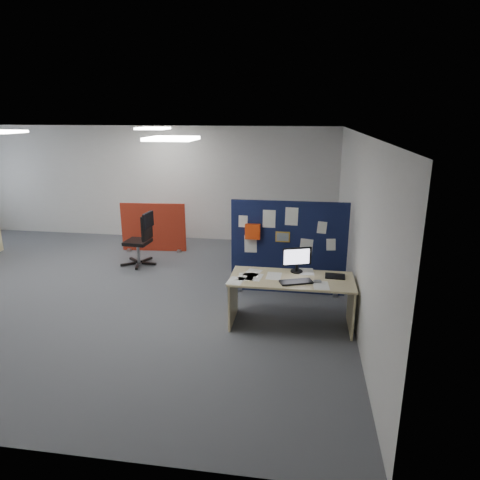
# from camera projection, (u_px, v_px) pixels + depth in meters

# --- Properties ---
(floor) EXTENTS (9.00, 9.00, 0.00)m
(floor) POSITION_uv_depth(u_px,v_px,m) (85.00, 291.00, 7.45)
(floor) COLOR #515459
(floor) RESTS_ON ground
(ceiling) EXTENTS (9.00, 7.00, 0.02)m
(ceiling) POSITION_uv_depth(u_px,v_px,m) (67.00, 132.00, 6.67)
(ceiling) COLOR white
(ceiling) RESTS_ON wall_back
(wall_back) EXTENTS (9.00, 0.02, 2.70)m
(wall_back) POSITION_uv_depth(u_px,v_px,m) (150.00, 183.00, 10.38)
(wall_back) COLOR silver
(wall_back) RESTS_ON floor
(wall_right) EXTENTS (0.02, 7.00, 2.70)m
(wall_right) POSITION_uv_depth(u_px,v_px,m) (356.00, 226.00, 6.42)
(wall_right) COLOR silver
(wall_right) RESTS_ON floor
(ceiling_lights) EXTENTS (4.10, 4.10, 0.04)m
(ceiling_lights) POSITION_uv_depth(u_px,v_px,m) (107.00, 132.00, 7.27)
(ceiling_lights) COLOR white
(ceiling_lights) RESTS_ON ceiling
(navy_divider) EXTENTS (1.94, 0.30, 1.60)m
(navy_divider) POSITION_uv_depth(u_px,v_px,m) (287.00, 248.00, 7.20)
(navy_divider) COLOR #0E1036
(navy_divider) RESTS_ON floor
(main_desk) EXTENTS (1.76, 0.78, 0.73)m
(main_desk) POSITION_uv_depth(u_px,v_px,m) (291.00, 288.00, 6.16)
(main_desk) COLOR beige
(main_desk) RESTS_ON floor
(monitor_main) EXTENTS (0.42, 0.18, 0.37)m
(monitor_main) POSITION_uv_depth(u_px,v_px,m) (297.00, 258.00, 6.25)
(monitor_main) COLOR black
(monitor_main) RESTS_ON main_desk
(keyboard) EXTENTS (0.48, 0.32, 0.02)m
(keyboard) POSITION_uv_depth(u_px,v_px,m) (296.00, 282.00, 5.91)
(keyboard) COLOR black
(keyboard) RESTS_ON main_desk
(mouse) EXTENTS (0.11, 0.08, 0.03)m
(mouse) POSITION_uv_depth(u_px,v_px,m) (317.00, 282.00, 5.91)
(mouse) COLOR gray
(mouse) RESTS_ON main_desk
(paper_tray) EXTENTS (0.29, 0.24, 0.01)m
(paper_tray) POSITION_uv_depth(u_px,v_px,m) (335.00, 276.00, 6.13)
(paper_tray) COLOR black
(paper_tray) RESTS_ON main_desk
(red_divider) EXTENTS (1.44, 0.30, 1.08)m
(red_divider) POSITION_uv_depth(u_px,v_px,m) (153.00, 228.00, 9.52)
(red_divider) COLOR #A32615
(red_divider) RESTS_ON floor
(office_chair) EXTENTS (0.70, 0.72, 1.09)m
(office_chair) POSITION_uv_depth(u_px,v_px,m) (142.00, 236.00, 8.56)
(office_chair) COLOR black
(office_chair) RESTS_ON floor
(desk_papers) EXTENTS (1.42, 0.83, 0.00)m
(desk_papers) POSITION_uv_depth(u_px,v_px,m) (270.00, 277.00, 6.11)
(desk_papers) COLOR white
(desk_papers) RESTS_ON main_desk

